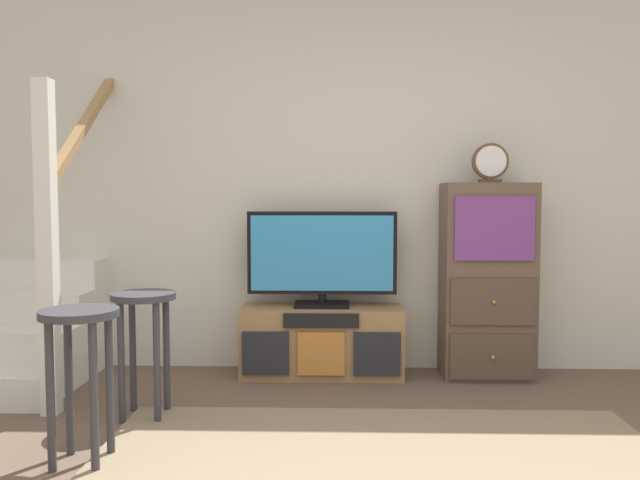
{
  "coord_description": "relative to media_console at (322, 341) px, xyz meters",
  "views": [
    {
      "loc": [
        -0.2,
        -1.95,
        1.17
      ],
      "look_at": [
        -0.31,
        1.95,
        0.92
      ],
      "focal_mm": 35.72,
      "sensor_mm": 36.0,
      "label": 1
    }
  ],
  "objects": [
    {
      "name": "side_cabinet",
      "position": [
        1.08,
        0.01,
        0.4
      ],
      "size": [
        0.58,
        0.38,
        1.27
      ],
      "color": "brown",
      "rests_on": "ground_plane"
    },
    {
      "name": "bar_stool_near",
      "position": [
        -1.03,
        -1.42,
        0.29
      ],
      "size": [
        0.34,
        0.34,
        0.69
      ],
      "color": "#333338",
      "rests_on": "ground_plane"
    },
    {
      "name": "desk_clock",
      "position": [
        1.08,
        -0.0,
        1.17
      ],
      "size": [
        0.23,
        0.08,
        0.25
      ],
      "color": "#4C3823",
      "rests_on": "side_cabinet"
    },
    {
      "name": "back_wall",
      "position": [
        0.3,
        0.27,
        1.12
      ],
      "size": [
        6.4,
        0.12,
        2.7
      ],
      "primitive_type": "cube",
      "color": "beige",
      "rests_on": "ground_plane"
    },
    {
      "name": "bar_stool_far",
      "position": [
        -0.93,
        -0.82,
        0.27
      ],
      "size": [
        0.34,
        0.34,
        0.67
      ],
      "color": "#333338",
      "rests_on": "ground_plane"
    },
    {
      "name": "television",
      "position": [
        0.0,
        0.02,
        0.56
      ],
      "size": [
        0.98,
        0.22,
        0.63
      ],
      "color": "black",
      "rests_on": "media_console"
    },
    {
      "name": "media_console",
      "position": [
        0.0,
        0.0,
        0.0
      ],
      "size": [
        1.06,
        0.38,
        0.46
      ],
      "color": "#997047",
      "rests_on": "ground_plane"
    },
    {
      "name": "staircase",
      "position": [
        -1.94,
        0.01,
        0.14
      ],
      "size": [
        1.0,
        1.36,
        2.2
      ],
      "color": "silver",
      "rests_on": "ground_plane"
    }
  ]
}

